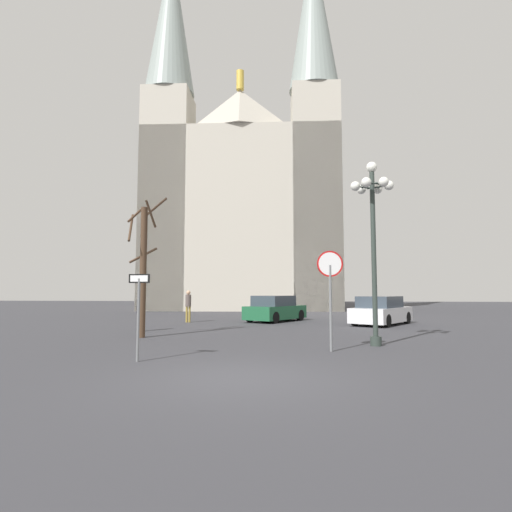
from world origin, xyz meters
TOP-DOWN VIEW (x-y plane):
  - ground_plane at (0.00, 0.00)m, footprint 120.00×120.00m
  - cathedral at (-3.74, 31.35)m, footprint 18.56×13.36m
  - stop_sign at (2.18, 3.89)m, footprint 0.78×0.14m
  - one_way_arrow_sign at (-2.83, 1.73)m, footprint 0.57×0.10m
  - street_lamp at (3.74, 5.28)m, footprint 1.42×1.27m
  - bare_tree at (-4.68, 6.89)m, footprint 1.49×1.44m
  - parked_car_near_white at (5.68, 13.67)m, footprint 3.90×4.61m
  - parked_car_far_green at (0.04, 15.51)m, footprint 3.67×4.41m
  - pedestrian_walking at (-4.80, 14.34)m, footprint 0.32×0.32m
  - pedestrian_standing at (-5.61, 9.16)m, footprint 0.32×0.32m

SIDE VIEW (x-z plane):
  - ground_plane at x=0.00m, z-range 0.00..0.00m
  - parked_car_near_white at x=5.68m, z-range -0.05..1.44m
  - parked_car_far_green at x=0.04m, z-range -0.05..1.44m
  - pedestrian_standing at x=-5.61m, z-range 0.16..1.76m
  - pedestrian_walking at x=-4.80m, z-range 0.20..1.99m
  - one_way_arrow_sign at x=-2.83m, z-range 0.26..2.47m
  - stop_sign at x=2.18m, z-range 0.60..3.56m
  - bare_tree at x=-4.68m, z-range 0.01..5.50m
  - street_lamp at x=3.74m, z-range 1.02..7.10m
  - cathedral at x=-3.74m, z-range -6.99..29.35m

